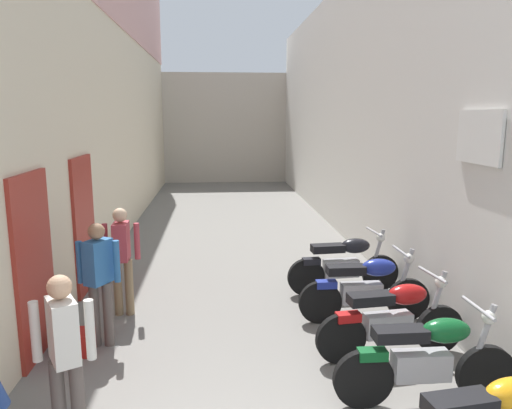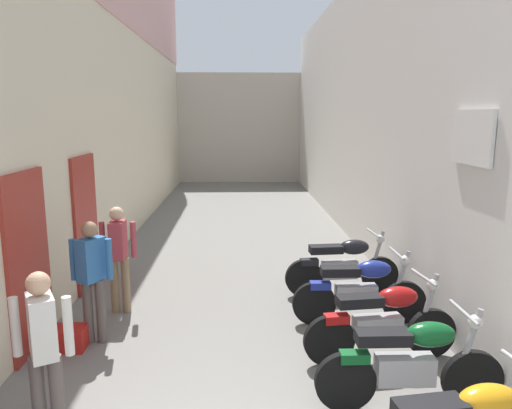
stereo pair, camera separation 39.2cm
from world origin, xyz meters
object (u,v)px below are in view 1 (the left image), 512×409
object	(u,v)px
motorcycle_fourth	(366,287)
plastic_crate	(75,342)
motorcycle_fifth	(345,263)
pedestrian_further_down	(122,253)
motorcycle_second	(427,358)
pedestrian_by_doorway	(64,350)
motorcycle_third	(393,318)
pedestrian_mid_alley	(99,275)

from	to	relation	value
motorcycle_fourth	plastic_crate	world-z (taller)	motorcycle_fourth
motorcycle_fifth	pedestrian_further_down	xyz separation A→B (m)	(-3.39, -0.58, 0.42)
motorcycle_second	motorcycle_fifth	size ratio (longest dim) A/B	1.00
motorcycle_second	pedestrian_further_down	xyz separation A→B (m)	(-3.39, 2.50, 0.42)
motorcycle_second	pedestrian_by_doorway	xyz separation A→B (m)	(-3.32, -0.37, 0.42)
motorcycle_third	motorcycle_fourth	world-z (taller)	same
pedestrian_mid_alley	plastic_crate	size ratio (longest dim) A/B	3.57
pedestrian_mid_alley	pedestrian_further_down	bearing A→B (deg)	84.23
motorcycle_second	motorcycle_fourth	size ratio (longest dim) A/B	1.00
motorcycle_fifth	pedestrian_by_doorway	bearing A→B (deg)	-133.89
pedestrian_by_doorway	pedestrian_further_down	size ratio (longest dim) A/B	1.00
pedestrian_further_down	motorcycle_fourth	bearing A→B (deg)	-8.73
motorcycle_third	motorcycle_fourth	bearing A→B (deg)	90.00
motorcycle_fifth	pedestrian_further_down	world-z (taller)	pedestrian_further_down
pedestrian_by_doorway	plastic_crate	bearing A→B (deg)	104.55
motorcycle_second	pedestrian_by_doorway	size ratio (longest dim) A/B	1.18
pedestrian_by_doorway	pedestrian_mid_alley	xyz separation A→B (m)	(-0.16, 1.92, 0.00)
motorcycle_third	pedestrian_by_doorway	bearing A→B (deg)	-158.38
motorcycle_fourth	pedestrian_by_doorway	bearing A→B (deg)	-144.74
motorcycle_third	motorcycle_fourth	size ratio (longest dim) A/B	1.00
motorcycle_second	motorcycle_fourth	xyz separation A→B (m)	(0.00, 1.98, 0.00)
pedestrian_by_doorway	pedestrian_mid_alley	world-z (taller)	same
plastic_crate	motorcycle_fifth	bearing A→B (deg)	24.50
motorcycle_fifth	pedestrian_mid_alley	distance (m)	3.83
motorcycle_third	pedestrian_further_down	distance (m)	3.75
pedestrian_mid_alley	plastic_crate	xyz separation A→B (m)	(-0.29, -0.19, -0.78)
pedestrian_mid_alley	pedestrian_further_down	xyz separation A→B (m)	(0.10, 0.95, 0.00)
motorcycle_third	plastic_crate	size ratio (longest dim) A/B	4.20
motorcycle_fourth	plastic_crate	xyz separation A→B (m)	(-3.78, -0.61, -0.36)
pedestrian_further_down	motorcycle_second	bearing A→B (deg)	-36.39
motorcycle_fourth	pedestrian_further_down	size ratio (longest dim) A/B	1.18
pedestrian_mid_alley	plastic_crate	world-z (taller)	pedestrian_mid_alley
motorcycle_fifth	pedestrian_further_down	bearing A→B (deg)	-170.21
pedestrian_mid_alley	motorcycle_fourth	bearing A→B (deg)	7.01
pedestrian_mid_alley	pedestrian_by_doorway	bearing A→B (deg)	-85.20
motorcycle_third	plastic_crate	distance (m)	3.82
motorcycle_second	motorcycle_fifth	xyz separation A→B (m)	(-0.00, 3.08, 0.00)
motorcycle_second	motorcycle_fifth	distance (m)	3.08
pedestrian_further_down	pedestrian_mid_alley	bearing A→B (deg)	-95.77
motorcycle_fourth	plastic_crate	distance (m)	3.84
motorcycle_second	pedestrian_mid_alley	bearing A→B (deg)	156.05
motorcycle_second	pedestrian_further_down	distance (m)	4.23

